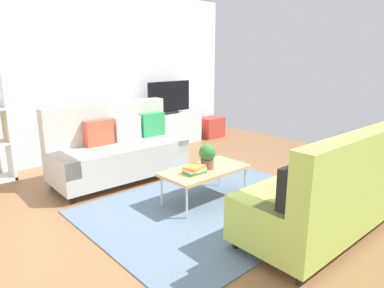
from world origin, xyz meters
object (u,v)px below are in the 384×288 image
potted_plant (207,156)px  couch_green (326,195)px  storage_trunk (211,127)px  bottle_0 (154,112)px  couch_beige (118,149)px  coffee_table (205,171)px  tv_console (169,129)px  table_book_0 (194,172)px  bottle_2 (162,111)px  vase_0 (143,112)px  bottle_1 (158,110)px  tv (169,98)px

potted_plant → couch_green: bearing=-79.7°
storage_trunk → potted_plant: bearing=-135.8°
couch_green → storage_trunk: bearing=60.8°
bottle_0 → couch_beige: bearing=-143.1°
coffee_table → storage_trunk: size_ratio=2.12×
tv_console → table_book_0: (-1.64, -2.56, 0.12)m
bottle_2 → vase_0: bearing=166.5°
coffee_table → bottle_0: bottle_0 is taller
bottle_0 → bottle_1: bottle_1 is taller
tv → storage_trunk: bearing=-4.2°
bottle_2 → tv_console: bearing=11.0°
coffee_table → storage_trunk: storage_trunk is taller
table_book_0 → vase_0: vase_0 is taller
couch_beige → bottle_0: 1.78m
tv → storage_trunk: size_ratio=1.92×
coffee_table → bottle_2: bottle_2 is taller
potted_plant → bottle_0: 2.68m
coffee_table → vase_0: bearing=71.7°
coffee_table → vase_0: (0.85, 2.57, 0.33)m
vase_0 → couch_beige: bearing=-137.1°
potted_plant → bottle_2: size_ratio=1.87×
couch_beige → table_book_0: size_ratio=7.99×
vase_0 → bottle_2: bearing=-13.5°
bottle_2 → storage_trunk: bearing=-2.6°
tv → bottle_0: size_ratio=6.17×
tv_console → storage_trunk: tv_console is taller
bottle_1 → vase_0: bearing=162.0°
tv_console → vase_0: 0.71m
couch_green → tv: bearing=74.8°
couch_beige → bottle_0: (1.41, 1.06, 0.27)m
tv_console → potted_plant: (-1.40, -2.53, 0.26)m
bottle_2 → potted_plant: bearing=-115.6°
tv → vase_0: bearing=173.1°
tv_console → storage_trunk: (1.10, -0.10, -0.10)m
bottle_1 → bottle_2: (0.10, 0.00, -0.02)m
couch_green → tv_console: (1.15, 3.94, -0.12)m
tv → couch_green: bearing=-106.3°
vase_0 → couch_green: bearing=-98.1°
couch_beige → coffee_table: couch_beige is taller
coffee_table → couch_green: bearing=-78.6°
couch_beige → vase_0: size_ratio=11.00×
bottle_2 → couch_beige: bearing=-146.7°
tv_console → potted_plant: potted_plant is taller
couch_green → bottle_0: size_ratio=11.82×
table_book_0 → bottle_1: size_ratio=1.21×
table_book_0 → bottle_1: (1.34, 2.52, 0.30)m
coffee_table → bottle_1: 2.75m
potted_plant → bottle_0: size_ratio=1.89×
table_book_0 → bottle_1: bottle_1 is taller
couch_beige → storage_trunk: 3.09m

